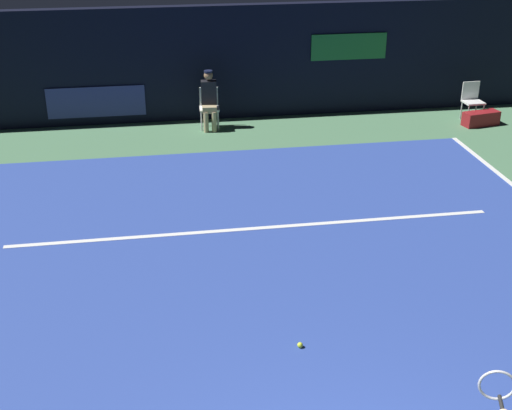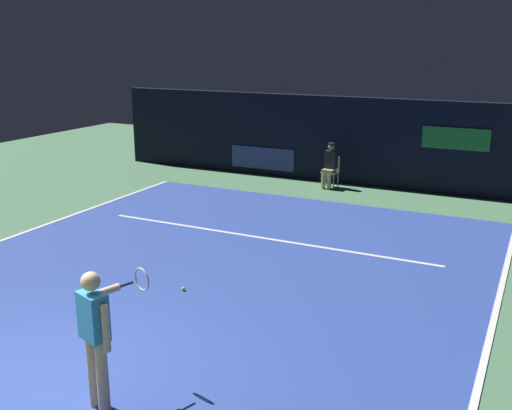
# 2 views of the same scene
# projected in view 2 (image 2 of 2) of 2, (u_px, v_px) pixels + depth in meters

# --- Properties ---
(ground_plane) EXTENTS (30.84, 30.84, 0.00)m
(ground_plane) POSITION_uv_depth(u_px,v_px,m) (218.00, 267.00, 11.37)
(ground_plane) COLOR #4C7A56
(court_surface) EXTENTS (10.03, 11.00, 0.01)m
(court_surface) POSITION_uv_depth(u_px,v_px,m) (218.00, 267.00, 11.37)
(court_surface) COLOR #2D479E
(court_surface) RESTS_ON ground
(line_sideline_left) EXTENTS (0.10, 11.00, 0.01)m
(line_sideline_left) POSITION_uv_depth(u_px,v_px,m) (494.00, 318.00, 9.25)
(line_sideline_left) COLOR white
(line_sideline_left) RESTS_ON court_surface
(line_sideline_right) EXTENTS (0.10, 11.00, 0.01)m
(line_sideline_right) POSITION_uv_depth(u_px,v_px,m) (28.00, 231.00, 13.48)
(line_sideline_right) COLOR white
(line_sideline_right) RESTS_ON court_surface
(line_service) EXTENTS (7.83, 0.10, 0.01)m
(line_service) POSITION_uv_depth(u_px,v_px,m) (261.00, 238.00, 13.03)
(line_service) COLOR white
(line_service) RESTS_ON court_surface
(back_wall) EXTENTS (15.66, 0.33, 2.60)m
(back_wall) POSITION_uv_depth(u_px,v_px,m) (347.00, 141.00, 17.80)
(back_wall) COLOR black
(back_wall) RESTS_ON ground
(tennis_player) EXTENTS (0.50, 1.04, 1.73)m
(tennis_player) POSITION_uv_depth(u_px,v_px,m) (97.00, 332.00, 6.77)
(tennis_player) COLOR #DBAD89
(tennis_player) RESTS_ON ground
(line_judge_on_chair) EXTENTS (0.46, 0.55, 1.32)m
(line_judge_on_chair) POSITION_uv_depth(u_px,v_px,m) (330.00, 165.00, 17.36)
(line_judge_on_chair) COLOR white
(line_judge_on_chair) RESTS_ON ground
(tennis_ball) EXTENTS (0.07, 0.07, 0.07)m
(tennis_ball) POSITION_uv_depth(u_px,v_px,m) (183.00, 289.00, 10.27)
(tennis_ball) COLOR #CCE033
(tennis_ball) RESTS_ON court_surface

